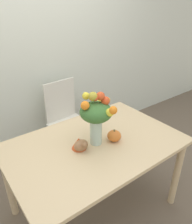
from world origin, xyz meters
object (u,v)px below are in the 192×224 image
at_px(pumpkin, 114,136).
at_px(dining_chair_near_window, 68,120).
at_px(turkey_figurine, 80,144).
at_px(flower_vase, 97,115).

relative_size(pumpkin, dining_chair_near_window, 0.12).
xyz_separation_m(turkey_figurine, dining_chair_near_window, (0.36, 0.83, -0.30)).
height_order(pumpkin, dining_chair_near_window, dining_chair_near_window).
xyz_separation_m(flower_vase, turkey_figurine, (-0.15, 0.01, -0.20)).
bearing_deg(turkey_figurine, flower_vase, -3.69).
height_order(flower_vase, pumpkin, flower_vase).
bearing_deg(pumpkin, turkey_figurine, 166.08).
relative_size(flower_vase, turkey_figurine, 2.86).
distance_m(flower_vase, dining_chair_near_window, 1.00).
bearing_deg(dining_chair_near_window, flower_vase, -108.82).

